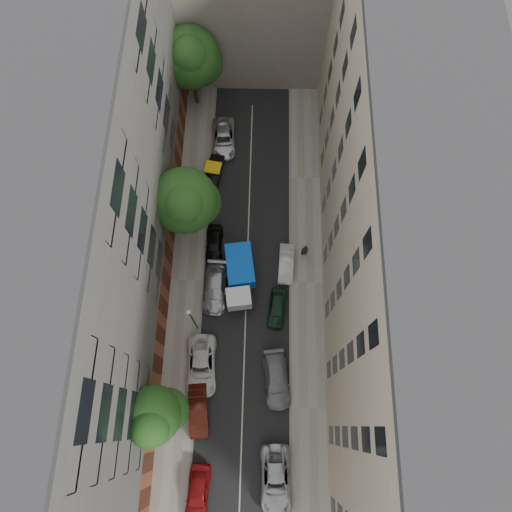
{
  "coord_description": "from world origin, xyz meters",
  "views": [
    {
      "loc": [
        1.16,
        -12.45,
        40.21
      ],
      "look_at": [
        0.85,
        0.29,
        6.0
      ],
      "focal_mm": 32.0,
      "sensor_mm": 36.0,
      "label": 1
    }
  ],
  "objects_px": {
    "car_right_3": "(286,264)",
    "lamp_post": "(192,318)",
    "tree_mid": "(186,203)",
    "car_left_0": "(198,494)",
    "car_left_6": "(224,138)",
    "car_left_3": "(215,288)",
    "car_left_5": "(214,173)",
    "car_right_0": "(276,479)",
    "car_left_4": "(214,244)",
    "car_left_1": "(198,410)",
    "tarp_truck": "(240,276)",
    "car_right_1": "(277,380)",
    "car_left_2": "(201,366)",
    "car_right_2": "(277,308)",
    "tree_near": "(153,417)",
    "pedestrian": "(305,251)",
    "tree_far": "(191,60)"
  },
  "relations": [
    {
      "from": "car_right_2",
      "to": "car_right_3",
      "type": "height_order",
      "value": "car_right_2"
    },
    {
      "from": "car_left_1",
      "to": "car_right_2",
      "type": "height_order",
      "value": "car_left_1"
    },
    {
      "from": "car_left_6",
      "to": "car_right_0",
      "type": "height_order",
      "value": "car_right_0"
    },
    {
      "from": "car_left_3",
      "to": "tree_near",
      "type": "bearing_deg",
      "value": -104.44
    },
    {
      "from": "car_left_0",
      "to": "car_left_6",
      "type": "bearing_deg",
      "value": 92.31
    },
    {
      "from": "car_left_4",
      "to": "car_left_6",
      "type": "distance_m",
      "value": 11.67
    },
    {
      "from": "car_left_0",
      "to": "car_right_2",
      "type": "bearing_deg",
      "value": 71.02
    },
    {
      "from": "tarp_truck",
      "to": "car_right_1",
      "type": "relative_size",
      "value": 1.21
    },
    {
      "from": "car_left_0",
      "to": "tree_near",
      "type": "relative_size",
      "value": 0.5
    },
    {
      "from": "car_right_3",
      "to": "tree_mid",
      "type": "height_order",
      "value": "tree_mid"
    },
    {
      "from": "car_right_3",
      "to": "lamp_post",
      "type": "xyz_separation_m",
      "value": [
        -7.8,
        -6.06,
        3.35
      ]
    },
    {
      "from": "tree_near",
      "to": "pedestrian",
      "type": "distance_m",
      "value": 19.35
    },
    {
      "from": "car_left_3",
      "to": "car_right_1",
      "type": "bearing_deg",
      "value": -52.58
    },
    {
      "from": "car_left_0",
      "to": "car_left_1",
      "type": "height_order",
      "value": "car_left_0"
    },
    {
      "from": "car_right_3",
      "to": "lamp_post",
      "type": "height_order",
      "value": "lamp_post"
    },
    {
      "from": "car_left_4",
      "to": "car_right_1",
      "type": "xyz_separation_m",
      "value": [
        5.95,
        -12.2,
        0.06
      ]
    },
    {
      "from": "car_left_2",
      "to": "tree_far",
      "type": "xyz_separation_m",
      "value": [
        -2.22,
        27.69,
        5.55
      ]
    },
    {
      "from": "car_left_2",
      "to": "tree_far",
      "type": "distance_m",
      "value": 28.33
    },
    {
      "from": "car_left_3",
      "to": "pedestrian",
      "type": "xyz_separation_m",
      "value": [
        8.07,
        3.67,
        0.38
      ]
    },
    {
      "from": "car_left_4",
      "to": "car_left_6",
      "type": "xyz_separation_m",
      "value": [
        0.35,
        11.66,
        0.03
      ]
    },
    {
      "from": "car_left_5",
      "to": "pedestrian",
      "type": "height_order",
      "value": "pedestrian"
    },
    {
      "from": "lamp_post",
      "to": "pedestrian",
      "type": "relative_size",
      "value": 3.23
    },
    {
      "from": "car_left_1",
      "to": "car_right_3",
      "type": "height_order",
      "value": "car_left_1"
    },
    {
      "from": "car_left_0",
      "to": "car_right_0",
      "type": "xyz_separation_m",
      "value": [
        6.04,
        1.14,
        -0.01
      ]
    },
    {
      "from": "car_left_2",
      "to": "car_right_2",
      "type": "relative_size",
      "value": 1.4
    },
    {
      "from": "car_right_0",
      "to": "lamp_post",
      "type": "distance_m",
      "value": 14.19
    },
    {
      "from": "lamp_post",
      "to": "car_left_5",
      "type": "bearing_deg",
      "value": 87.78
    },
    {
      "from": "pedestrian",
      "to": "car_left_2",
      "type": "bearing_deg",
      "value": 41.46
    },
    {
      "from": "tarp_truck",
      "to": "car_right_3",
      "type": "relative_size",
      "value": 1.57
    },
    {
      "from": "car_left_1",
      "to": "tree_mid",
      "type": "bearing_deg",
      "value": 89.39
    },
    {
      "from": "tarp_truck",
      "to": "car_right_2",
      "type": "relative_size",
      "value": 1.58
    },
    {
      "from": "car_left_3",
      "to": "car_left_5",
      "type": "height_order",
      "value": "car_left_3"
    },
    {
      "from": "tarp_truck",
      "to": "car_left_2",
      "type": "xyz_separation_m",
      "value": [
        -3.0,
        -7.85,
        -0.72
      ]
    },
    {
      "from": "car_right_2",
      "to": "car_left_5",
      "type": "bearing_deg",
      "value": 121.93
    },
    {
      "from": "car_left_5",
      "to": "car_left_6",
      "type": "xyz_separation_m",
      "value": [
        0.8,
        4.06,
        0.03
      ]
    },
    {
      "from": "tree_mid",
      "to": "lamp_post",
      "type": "height_order",
      "value": "tree_mid"
    },
    {
      "from": "car_left_6",
      "to": "lamp_post",
      "type": "bearing_deg",
      "value": -97.73
    },
    {
      "from": "car_left_1",
      "to": "car_right_3",
      "type": "bearing_deg",
      "value": 55.01
    },
    {
      "from": "car_right_1",
      "to": "car_right_2",
      "type": "relative_size",
      "value": 1.3
    },
    {
      "from": "car_left_1",
      "to": "car_left_4",
      "type": "height_order",
      "value": "car_left_1"
    },
    {
      "from": "car_right_1",
      "to": "car_right_3",
      "type": "xyz_separation_m",
      "value": [
        0.8,
        10.4,
        -0.09
      ]
    },
    {
      "from": "car_left_1",
      "to": "car_left_5",
      "type": "relative_size",
      "value": 1.08
    },
    {
      "from": "car_right_0",
      "to": "tree_mid",
      "type": "bearing_deg",
      "value": 108.34
    },
    {
      "from": "car_left_0",
      "to": "car_right_1",
      "type": "height_order",
      "value": "car_left_0"
    },
    {
      "from": "car_right_3",
      "to": "car_left_1",
      "type": "bearing_deg",
      "value": -116.2
    },
    {
      "from": "car_left_6",
      "to": "tree_far",
      "type": "xyz_separation_m",
      "value": [
        -3.02,
        4.83,
        5.6
      ]
    },
    {
      "from": "car_left_2",
      "to": "car_right_2",
      "type": "height_order",
      "value": "car_left_2"
    },
    {
      "from": "car_right_0",
      "to": "lamp_post",
      "type": "relative_size",
      "value": 0.84
    },
    {
      "from": "car_right_1",
      "to": "car_left_1",
      "type": "bearing_deg",
      "value": -164.98
    },
    {
      "from": "car_left_0",
      "to": "lamp_post",
      "type": "xyz_separation_m",
      "value": [
        -0.96,
        13.04,
        3.25
      ]
    }
  ]
}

